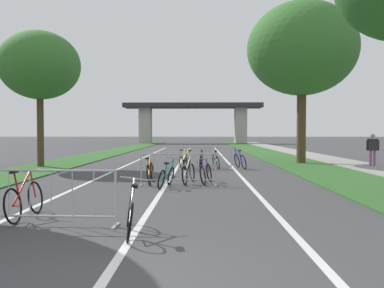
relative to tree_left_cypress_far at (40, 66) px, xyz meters
The scene contains 24 objects.
grass_verge_left 14.16m from the tree_left_cypress_far, 88.84° to the left, with size 3.06×70.30×0.05m, color #2D5B26.
grass_verge_right 19.39m from the tree_left_cypress_far, 45.01° to the left, with size 3.06×70.30×0.05m, color #2D5B26.
sidewalk_path_right 21.31m from the tree_left_cypress_far, 39.75° to the left, with size 2.31×70.30×0.08m, color gray.
lane_stripe_center 9.69m from the tree_left_cypress_far, 35.54° to the left, with size 0.14×40.67×0.01m, color silver.
lane_stripe_right_lane 11.76m from the tree_left_cypress_far, 26.97° to the left, with size 0.14×40.67×0.01m, color silver.
lane_stripe_left_lane 8.03m from the tree_left_cypress_far, 50.14° to the left, with size 0.14×40.67×0.01m, color silver.
overpass_bridge 43.13m from the tree_left_cypress_far, 80.98° to the left, with size 21.11×4.30×6.17m.
tree_left_cypress_far is the anchor object (origin of this frame).
tree_right_oak_near 13.75m from the tree_left_cypress_far, 10.74° to the left, with size 5.98×5.98×8.84m.
crowd_barrier_nearest 14.12m from the tree_left_cypress_far, 67.50° to the right, with size 2.49×0.53×1.05m.
crowd_barrier_second 10.75m from the tree_left_cypress_far, 42.80° to the right, with size 2.50×0.58×1.05m.
crowd_barrier_third 9.33m from the tree_left_cypress_far, ahead, with size 2.49×0.53×1.05m.
bicycle_teal_0 9.81m from the tree_left_cypress_far, ahead, with size 0.59×1.65×0.88m.
bicycle_yellow_1 8.51m from the tree_left_cypress_far, ahead, with size 0.54×1.66×0.97m.
bicycle_silver_2 15.30m from the tree_left_cypress_far, 62.66° to the right, with size 0.51×1.69×0.94m.
bicycle_blue_3 10.83m from the tree_left_cypress_far, ahead, with size 0.75×1.66×1.05m.
bicycle_white_5 10.68m from the tree_left_cypress_far, 38.93° to the right, with size 0.50×1.70×0.93m.
bicycle_green_6 9.19m from the tree_left_cypress_far, ahead, with size 0.43×1.68×0.94m.
bicycle_red_7 13.39m from the tree_left_cypress_far, 69.67° to the right, with size 0.45×1.72×1.00m.
bicycle_purple_8 11.13m from the tree_left_cypress_far, 37.02° to the right, with size 0.53×1.60×0.89m.
bicycle_orange_9 9.92m from the tree_left_cypress_far, 45.02° to the right, with size 0.47×1.70×0.91m.
bicycle_teal_10 10.87m from the tree_left_cypress_far, 46.04° to the right, with size 0.70×1.67×0.95m.
bicycle_yellow_11 8.72m from the tree_left_cypress_far, 10.30° to the right, with size 0.47×1.79×1.01m.
pedestrian_strolling 16.93m from the tree_left_cypress_far, ahead, with size 0.59×0.35×1.66m.
Camera 1 is at (1.13, -4.25, 1.74)m, focal length 37.79 mm.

